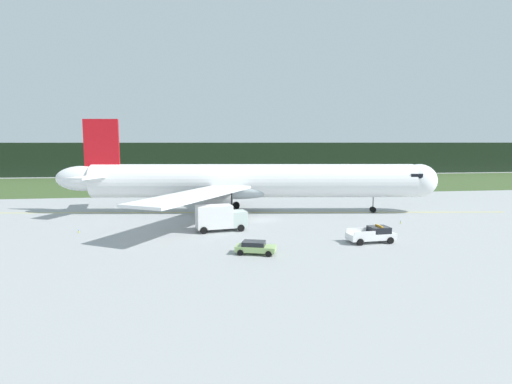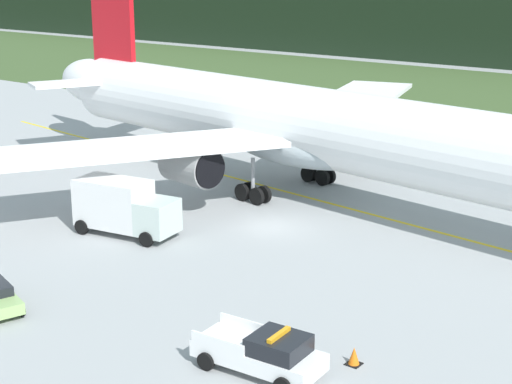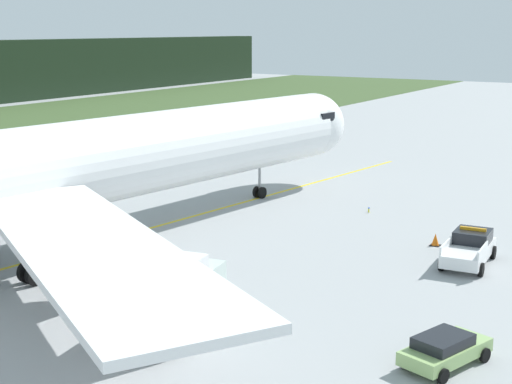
# 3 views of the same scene
# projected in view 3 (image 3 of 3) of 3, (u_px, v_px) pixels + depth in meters

# --- Properties ---
(ground) EXTENTS (320.00, 320.00, 0.00)m
(ground) POSITION_uv_depth(u_px,v_px,m) (144.00, 270.00, 41.84)
(ground) COLOR #9B9EA0
(taxiway_centerline_main) EXTENTS (80.64, 10.76, 0.01)m
(taxiway_centerline_main) POSITION_uv_depth(u_px,v_px,m) (58.00, 254.00, 44.97)
(taxiway_centerline_main) COLOR yellow
(taxiway_centerline_main) RESTS_ON ground
(airliner) EXTENTS (60.65, 47.43, 14.81)m
(airliner) POSITION_uv_depth(u_px,v_px,m) (44.00, 173.00, 43.42)
(airliner) COLOR white
(airliner) RESTS_ON ground
(ops_pickup_truck) EXTENTS (5.46, 2.68, 1.94)m
(ops_pickup_truck) POSITION_uv_depth(u_px,v_px,m) (469.00, 248.00, 42.91)
(ops_pickup_truck) COLOR white
(ops_pickup_truck) RESTS_ON ground
(catering_truck) EXTENTS (6.66, 3.55, 3.47)m
(catering_truck) POSITION_uv_depth(u_px,v_px,m) (170.00, 294.00, 33.01)
(catering_truck) COLOR silver
(catering_truck) RESTS_ON ground
(staff_car) EXTENTS (4.38, 2.93, 1.30)m
(staff_car) POSITION_uv_depth(u_px,v_px,m) (445.00, 349.00, 29.95)
(staff_car) COLOR #96BB6D
(staff_car) RESTS_ON ground
(apron_cone) EXTENTS (0.61, 0.61, 0.76)m
(apron_cone) POSITION_uv_depth(u_px,v_px,m) (435.00, 240.00, 46.57)
(apron_cone) COLOR black
(apron_cone) RESTS_ON ground
(taxiway_edge_light_east) EXTENTS (0.12, 0.12, 0.39)m
(taxiway_edge_light_east) POSITION_uv_depth(u_px,v_px,m) (369.00, 210.00, 54.95)
(taxiway_edge_light_east) COLOR yellow
(taxiway_edge_light_east) RESTS_ON ground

